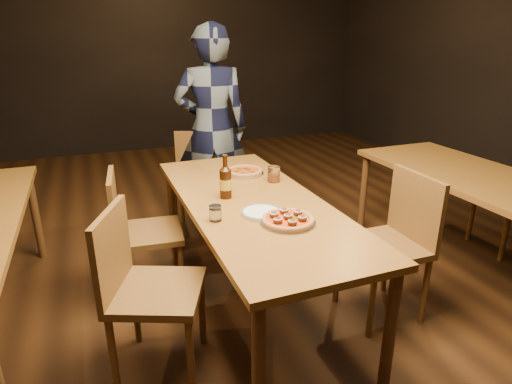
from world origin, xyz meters
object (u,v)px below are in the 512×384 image
object	(u,v)px
pizza_meatball	(288,220)
chair_end	(198,183)
chair_main_nw	(157,290)
pizza_margherita	(245,171)
beer_bottle	(226,183)
diner	(212,129)
table_right	(485,187)
plate_stack	(261,213)
water_glass	(215,213)
table_main	(253,211)
chair_main_e	(384,245)
amber_glass	(274,174)
chair_main_sw	(149,232)

from	to	relation	value
pizza_meatball	chair_end	bearing A→B (deg)	93.07
chair_main_nw	pizza_margherita	size ratio (longest dim) A/B	3.45
beer_bottle	diner	distance (m)	1.36
table_right	plate_stack	bearing A→B (deg)	-179.13
chair_end	beer_bottle	size ratio (longest dim) A/B	3.45
pizza_margherita	water_glass	world-z (taller)	water_glass
table_main	diner	bearing A→B (deg)	83.87
chair_main_e	plate_stack	size ratio (longest dim) A/B	4.39
table_right	pizza_margherita	size ratio (longest dim) A/B	7.21
chair_main_nw	amber_glass	world-z (taller)	chair_main_nw
water_glass	diner	bearing A→B (deg)	74.54
chair_main_nw	chair_main_e	xyz separation A→B (m)	(1.38, -0.02, 0.00)
chair_main_nw	chair_main_sw	size ratio (longest dim) A/B	1.03
table_main	pizza_margherita	bearing A→B (deg)	75.44
pizza_margherita	chair_end	bearing A→B (deg)	102.88
beer_bottle	chair_main_e	bearing A→B (deg)	-28.73
table_main	amber_glass	distance (m)	0.40
beer_bottle	diner	bearing A→B (deg)	77.50
chair_main_nw	chair_end	world-z (taller)	chair_main_nw
chair_main_nw	beer_bottle	world-z (taller)	beer_bottle
water_glass	pizza_meatball	bearing A→B (deg)	-26.94
chair_main_nw	water_glass	xyz separation A→B (m)	(0.36, 0.14, 0.32)
table_main	plate_stack	xyz separation A→B (m)	(-0.04, -0.23, 0.08)
chair_end	diner	size ratio (longest dim) A/B	0.51
chair_main_sw	pizza_margherita	bearing A→B (deg)	-75.25
table_main	chair_main_sw	size ratio (longest dim) A/B	2.16
table_right	diner	world-z (taller)	diner
diner	table_main	bearing A→B (deg)	96.77
table_main	chair_main_sw	world-z (taller)	chair_main_sw
plate_stack	amber_glass	bearing A→B (deg)	59.38
table_right	chair_end	bearing A→B (deg)	139.87
table_right	table_main	bearing A→B (deg)	173.29
table_main	chair_main_nw	size ratio (longest dim) A/B	2.09
chair_main_nw	pizza_meatball	bearing A→B (deg)	-70.01
plate_stack	amber_glass	world-z (taller)	amber_glass
chair_main_sw	pizza_meatball	size ratio (longest dim) A/B	3.04
chair_main_e	pizza_meatball	xyz separation A→B (m)	(-0.67, -0.02, 0.29)
table_main	plate_stack	bearing A→B (deg)	-99.66
chair_main_e	diner	world-z (taller)	diner
chair_end	table_right	bearing A→B (deg)	-20.17
chair_main_nw	diner	xyz separation A→B (m)	(0.82, 1.78, 0.43)
chair_end	plate_stack	distance (m)	1.52
table_right	water_glass	size ratio (longest dim) A/B	23.32
chair_end	pizza_meatball	bearing A→B (deg)	-66.97
amber_glass	diner	world-z (taller)	diner
chair_end	pizza_margherita	size ratio (longest dim) A/B	3.34
chair_main_e	water_glass	size ratio (longest dim) A/B	11.23
water_glass	table_right	bearing A→B (deg)	0.24
chair_main_e	beer_bottle	distance (m)	1.05
chair_end	diner	xyz separation A→B (m)	(0.19, 0.17, 0.44)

